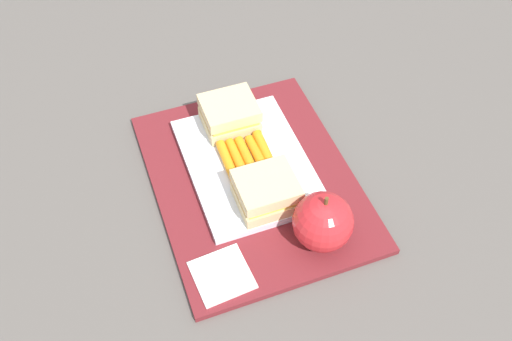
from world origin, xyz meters
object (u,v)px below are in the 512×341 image
sandwich_half_left (230,114)px  apple (323,222)px  food_tray (247,163)px  paper_napkin (222,275)px  sandwich_half_right (266,191)px  carrot_sticks_bundle (247,157)px

sandwich_half_left → apple: 0.24m
food_tray → sandwich_half_left: (-0.08, 0.00, 0.03)m
food_tray → apple: 0.16m
sandwich_half_left → paper_napkin: bearing=-20.9°
food_tray → paper_napkin: food_tray is taller
sandwich_half_right → carrot_sticks_bundle: sandwich_half_right is taller
sandwich_half_left → carrot_sticks_bundle: sandwich_half_left is taller
carrot_sticks_bundle → paper_napkin: bearing=-29.7°
food_tray → carrot_sticks_bundle: 0.01m
sandwich_half_right → paper_napkin: (0.08, -0.09, -0.03)m
apple → carrot_sticks_bundle: bearing=-162.3°
sandwich_half_right → apple: 0.09m
food_tray → sandwich_half_left: size_ratio=2.88×
sandwich_half_right → sandwich_half_left: bearing=180.0°
food_tray → paper_napkin: (0.16, -0.09, -0.00)m
sandwich_half_left → sandwich_half_right: (0.16, 0.00, 0.00)m
sandwich_half_right → paper_napkin: size_ratio=1.14×
paper_napkin → apple: bearing=93.0°
carrot_sticks_bundle → apple: bearing=17.7°
carrot_sticks_bundle → apple: size_ratio=0.87×
food_tray → sandwich_half_left: 0.08m
sandwich_half_right → apple: (0.07, 0.05, 0.01)m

